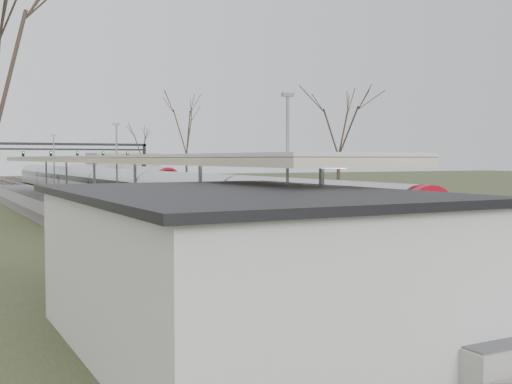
% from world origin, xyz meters
% --- Properties ---
extents(track_bed, '(24.00, 160.00, 0.22)m').
position_xyz_m(track_bed, '(0.26, 55.00, 0.06)').
color(track_bed, '#474442').
rests_on(track_bed, ground).
extents(platform, '(3.50, 69.00, 1.00)m').
position_xyz_m(platform, '(-9.05, 37.50, 0.50)').
color(platform, '#9E9B93').
rests_on(platform, ground).
extents(canopy, '(4.10, 50.00, 3.11)m').
position_xyz_m(canopy, '(-9.05, 32.99, 3.93)').
color(canopy, slate).
rests_on(canopy, platform).
extents(station_building, '(6.00, 9.00, 3.20)m').
position_xyz_m(station_building, '(-12.50, 8.00, 1.60)').
color(station_building, silver).
rests_on(station_building, ground).
extents(signal_gantry, '(21.00, 0.59, 6.08)m').
position_xyz_m(signal_gantry, '(0.29, 84.99, 4.91)').
color(signal_gantry, black).
rests_on(signal_gantry, ground).
extents(tree_east_far, '(5.00, 5.00, 10.30)m').
position_xyz_m(tree_east_far, '(14.00, 42.00, 7.29)').
color(tree_east_far, '#2D231C').
rests_on(tree_east_far, ground).
extents(train_near, '(2.62, 90.21, 3.05)m').
position_xyz_m(train_near, '(-2.50, 57.88, 1.48)').
color(train_near, '#ACAFB7').
rests_on(train_near, ground).
extents(train_far, '(2.62, 45.21, 3.05)m').
position_xyz_m(train_far, '(4.50, 80.84, 1.48)').
color(train_far, '#ACAFB7').
rests_on(train_far, ground).
extents(passenger, '(0.42, 0.62, 1.65)m').
position_xyz_m(passenger, '(-9.42, 16.68, 1.82)').
color(passenger, '#273C4B').
rests_on(passenger, platform).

